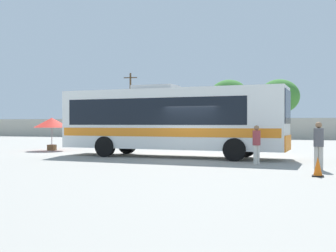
{
  "coord_description": "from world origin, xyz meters",
  "views": [
    {
      "loc": [
        5.38,
        -19.05,
        1.68
      ],
      "look_at": [
        -2.27,
        3.16,
        1.55
      ],
      "focal_mm": 44.79,
      "sensor_mm": 36.0,
      "label": 1
    }
  ],
  "objects_px": {
    "parked_car_leftmost_grey": "(139,132)",
    "vendor_umbrella_near_gate_red": "(52,123)",
    "roadside_tree_left": "(166,109)",
    "roadside_tree_midright": "(279,96)",
    "attendant_by_bus_door": "(257,142)",
    "traffic_cone_on_apron": "(318,167)",
    "utility_pole_near": "(130,103)",
    "parked_car_second_silver": "(187,132)",
    "passenger_waiting_on_apron": "(319,143)",
    "coach_bus_white_orange": "(169,119)",
    "roadside_tree_midleft": "(229,97)"
  },
  "relations": [
    {
      "from": "parked_car_leftmost_grey",
      "to": "traffic_cone_on_apron",
      "type": "relative_size",
      "value": 7.04
    },
    {
      "from": "attendant_by_bus_door",
      "to": "vendor_umbrella_near_gate_red",
      "type": "bearing_deg",
      "value": 159.88
    },
    {
      "from": "roadside_tree_left",
      "to": "roadside_tree_midright",
      "type": "xyz_separation_m",
      "value": [
        14.9,
        -0.06,
        1.36
      ]
    },
    {
      "from": "utility_pole_near",
      "to": "roadside_tree_left",
      "type": "height_order",
      "value": "utility_pole_near"
    },
    {
      "from": "parked_car_leftmost_grey",
      "to": "roadside_tree_midright",
      "type": "height_order",
      "value": "roadside_tree_midright"
    },
    {
      "from": "roadside_tree_left",
      "to": "roadside_tree_midright",
      "type": "distance_m",
      "value": 14.96
    },
    {
      "from": "attendant_by_bus_door",
      "to": "traffic_cone_on_apron",
      "type": "relative_size",
      "value": 2.52
    },
    {
      "from": "roadside_tree_midright",
      "to": "coach_bus_white_orange",
      "type": "bearing_deg",
      "value": -95.05
    },
    {
      "from": "roadside_tree_left",
      "to": "roadside_tree_midright",
      "type": "height_order",
      "value": "roadside_tree_midright"
    },
    {
      "from": "passenger_waiting_on_apron",
      "to": "roadside_tree_left",
      "type": "height_order",
      "value": "roadside_tree_left"
    },
    {
      "from": "passenger_waiting_on_apron",
      "to": "parked_car_second_silver",
      "type": "height_order",
      "value": "passenger_waiting_on_apron"
    },
    {
      "from": "attendant_by_bus_door",
      "to": "passenger_waiting_on_apron",
      "type": "distance_m",
      "value": 2.85
    },
    {
      "from": "parked_car_second_silver",
      "to": "utility_pole_near",
      "type": "height_order",
      "value": "utility_pole_near"
    },
    {
      "from": "traffic_cone_on_apron",
      "to": "parked_car_second_silver",
      "type": "bearing_deg",
      "value": 113.88
    },
    {
      "from": "vendor_umbrella_near_gate_red",
      "to": "roadside_tree_left",
      "type": "bearing_deg",
      "value": 95.98
    },
    {
      "from": "coach_bus_white_orange",
      "to": "traffic_cone_on_apron",
      "type": "bearing_deg",
      "value": -40.27
    },
    {
      "from": "utility_pole_near",
      "to": "passenger_waiting_on_apron",
      "type": "bearing_deg",
      "value": -56.45
    },
    {
      "from": "passenger_waiting_on_apron",
      "to": "parked_car_leftmost_grey",
      "type": "bearing_deg",
      "value": 124.48
    },
    {
      "from": "coach_bus_white_orange",
      "to": "roadside_tree_left",
      "type": "bearing_deg",
      "value": 109.43
    },
    {
      "from": "attendant_by_bus_door",
      "to": "roadside_tree_left",
      "type": "xyz_separation_m",
      "value": [
        -16.6,
        36.21,
        2.81
      ]
    },
    {
      "from": "parked_car_leftmost_grey",
      "to": "utility_pole_near",
      "type": "relative_size",
      "value": 0.54
    },
    {
      "from": "attendant_by_bus_door",
      "to": "parked_car_leftmost_grey",
      "type": "bearing_deg",
      "value": 122.33
    },
    {
      "from": "parked_car_leftmost_grey",
      "to": "vendor_umbrella_near_gate_red",
      "type": "bearing_deg",
      "value": -82.35
    },
    {
      "from": "parked_car_leftmost_grey",
      "to": "roadside_tree_midright",
      "type": "bearing_deg",
      "value": 36.77
    },
    {
      "from": "utility_pole_near",
      "to": "traffic_cone_on_apron",
      "type": "height_order",
      "value": "utility_pole_near"
    },
    {
      "from": "utility_pole_near",
      "to": "roadside_tree_midright",
      "type": "bearing_deg",
      "value": 8.96
    },
    {
      "from": "coach_bus_white_orange",
      "to": "parked_car_second_silver",
      "type": "height_order",
      "value": "coach_bus_white_orange"
    },
    {
      "from": "traffic_cone_on_apron",
      "to": "roadside_tree_left",
      "type": "bearing_deg",
      "value": 115.5
    },
    {
      "from": "parked_car_leftmost_grey",
      "to": "roadside_tree_left",
      "type": "distance_m",
      "value": 11.2
    },
    {
      "from": "parked_car_second_silver",
      "to": "traffic_cone_on_apron",
      "type": "height_order",
      "value": "parked_car_second_silver"
    },
    {
      "from": "coach_bus_white_orange",
      "to": "roadside_tree_left",
      "type": "relative_size",
      "value": 2.21
    },
    {
      "from": "passenger_waiting_on_apron",
      "to": "vendor_umbrella_near_gate_red",
      "type": "bearing_deg",
      "value": 157.86
    },
    {
      "from": "traffic_cone_on_apron",
      "to": "attendant_by_bus_door",
      "type": "bearing_deg",
      "value": 123.68
    },
    {
      "from": "vendor_umbrella_near_gate_red",
      "to": "roadside_tree_midright",
      "type": "height_order",
      "value": "roadside_tree_midright"
    },
    {
      "from": "attendant_by_bus_door",
      "to": "traffic_cone_on_apron",
      "type": "xyz_separation_m",
      "value": [
        2.36,
        -3.54,
        -0.6
      ]
    },
    {
      "from": "coach_bus_white_orange",
      "to": "parked_car_second_silver",
      "type": "bearing_deg",
      "value": 104.21
    },
    {
      "from": "roadside_tree_midright",
      "to": "parked_car_second_silver",
      "type": "bearing_deg",
      "value": -130.23
    },
    {
      "from": "attendant_by_bus_door",
      "to": "traffic_cone_on_apron",
      "type": "height_order",
      "value": "attendant_by_bus_door"
    },
    {
      "from": "vendor_umbrella_near_gate_red",
      "to": "roadside_tree_left",
      "type": "xyz_separation_m",
      "value": [
        -3.28,
        31.33,
        2.0
      ]
    },
    {
      "from": "coach_bus_white_orange",
      "to": "utility_pole_near",
      "type": "height_order",
      "value": "utility_pole_near"
    },
    {
      "from": "utility_pole_near",
      "to": "roadside_tree_midleft",
      "type": "xyz_separation_m",
      "value": [
        12.79,
        1.94,
        0.76
      ]
    },
    {
      "from": "vendor_umbrella_near_gate_red",
      "to": "utility_pole_near",
      "type": "relative_size",
      "value": 0.27
    },
    {
      "from": "parked_car_second_silver",
      "to": "roadside_tree_midleft",
      "type": "relative_size",
      "value": 0.61
    },
    {
      "from": "passenger_waiting_on_apron",
      "to": "roadside_tree_midright",
      "type": "xyz_separation_m",
      "value": [
        -4.11,
        37.67,
        4.08
      ]
    },
    {
      "from": "vendor_umbrella_near_gate_red",
      "to": "parked_car_leftmost_grey",
      "type": "distance_m",
      "value": 20.73
    },
    {
      "from": "utility_pole_near",
      "to": "roadside_tree_midleft",
      "type": "height_order",
      "value": "utility_pole_near"
    },
    {
      "from": "vendor_umbrella_near_gate_red",
      "to": "traffic_cone_on_apron",
      "type": "relative_size",
      "value": 3.51
    },
    {
      "from": "passenger_waiting_on_apron",
      "to": "roadside_tree_midleft",
      "type": "bearing_deg",
      "value": 105.58
    },
    {
      "from": "passenger_waiting_on_apron",
      "to": "traffic_cone_on_apron",
      "type": "relative_size",
      "value": 2.74
    },
    {
      "from": "roadside_tree_left",
      "to": "parked_car_leftmost_grey",
      "type": "bearing_deg",
      "value": -87.24
    }
  ]
}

